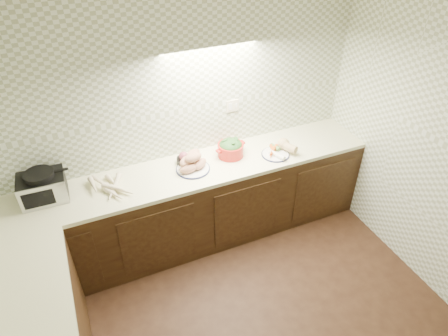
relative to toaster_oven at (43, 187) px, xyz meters
name	(u,v)px	position (x,y,z in m)	size (l,w,h in m)	color
room	(278,210)	(1.29, -1.61, 0.60)	(3.60, 3.60, 2.60)	black
counter	(149,290)	(0.60, -0.93, -0.57)	(3.60, 3.60, 0.90)	black
toaster_oven	(43,187)	(0.00, 0.00, 0.00)	(0.38, 0.30, 0.27)	black
parsnip_pile	(113,188)	(0.55, -0.13, -0.09)	(0.27, 0.43, 0.08)	beige
sweet_potato_plate	(192,162)	(1.29, -0.10, -0.05)	(0.32, 0.32, 0.19)	#15183C
onion_bowl	(185,159)	(1.26, 0.01, -0.08)	(0.17, 0.17, 0.13)	black
dutch_oven	(231,148)	(1.72, -0.04, -0.04)	(0.32, 0.30, 0.18)	red
veg_plate	(279,148)	(2.18, -0.18, -0.08)	(0.35, 0.34, 0.13)	#15183C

